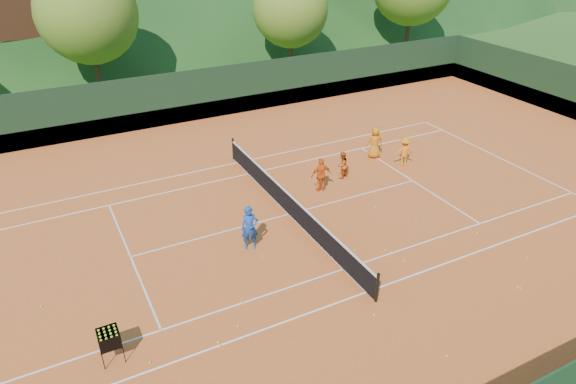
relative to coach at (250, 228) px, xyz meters
name	(u,v)px	position (x,y,z in m)	size (l,w,h in m)	color
ground	(289,215)	(2.34, 1.45, -0.88)	(400.00, 400.00, 0.00)	#2C5119
clay_court	(289,214)	(2.34, 1.45, -0.87)	(40.00, 24.00, 0.02)	#C85520
coach	(250,228)	(0.00, 0.00, 0.00)	(0.63, 0.41, 1.72)	#18469F
student_a	(342,165)	(6.01, 3.24, -0.22)	(0.62, 0.48, 1.28)	#CF5112
student_b	(321,175)	(4.51, 2.57, -0.08)	(0.92, 0.38, 1.57)	orange
student_c	(375,142)	(8.65, 4.38, -0.05)	(0.79, 0.51, 1.62)	orange
student_d	(404,152)	(9.36, 2.95, -0.13)	(0.95, 0.55, 1.47)	orange
tennis_ball_0	(354,250)	(3.29, -1.92, -0.83)	(0.07, 0.07, 0.07)	#BDED27
tennis_ball_1	(477,233)	(8.07, -3.15, -0.83)	(0.07, 0.07, 0.07)	#BDED27
tennis_ball_2	(238,326)	(-1.98, -3.58, -0.83)	(0.07, 0.07, 0.07)	#BDED27
tennis_ball_3	(527,258)	(8.47, -5.14, -0.83)	(0.07, 0.07, 0.07)	#BDED27
tennis_ball_5	(520,288)	(6.90, -6.22, -0.83)	(0.07, 0.07, 0.07)	#BDED27
tennis_ball_7	(374,315)	(1.91, -5.05, -0.83)	(0.07, 0.07, 0.07)	#BDED27
tennis_ball_8	(150,362)	(-4.66, -3.78, -0.83)	(0.07, 0.07, 0.07)	#BDED27
tennis_ball_9	(375,207)	(5.78, 0.24, -0.83)	(0.07, 0.07, 0.07)	#BDED27
tennis_ball_11	(242,302)	(-1.47, -2.67, -0.83)	(0.07, 0.07, 0.07)	#BDED27
tennis_ball_12	(466,227)	(8.01, -2.66, -0.83)	(0.07, 0.07, 0.07)	#BDED27
tennis_ball_13	(220,346)	(-2.73, -4.08, -0.83)	(0.07, 0.07, 0.07)	#BDED27
tennis_ball_14	(385,250)	(4.25, -2.46, -0.83)	(0.07, 0.07, 0.07)	#BDED27
tennis_ball_15	(447,356)	(2.73, -7.33, -0.83)	(0.07, 0.07, 0.07)	#BDED27
tennis_ball_16	(518,287)	(6.88, -6.13, -0.83)	(0.07, 0.07, 0.07)	#BDED27
tennis_ball_17	(263,256)	(0.14, -0.75, -0.83)	(0.07, 0.07, 0.07)	#BDED27
tennis_ball_18	(404,261)	(4.50, -3.27, -0.83)	(0.07, 0.07, 0.07)	#BDED27
tennis_ball_19	(416,220)	(6.63, -1.32, -0.83)	(0.07, 0.07, 0.07)	#BDED27
tennis_ball_21	(41,306)	(-7.12, 0.05, -0.83)	(0.07, 0.07, 0.07)	#BDED27
tennis_ball_23	(218,342)	(-2.74, -3.93, -0.83)	(0.07, 0.07, 0.07)	#BDED27
court_lines	(289,214)	(2.34, 1.45, -0.86)	(23.83, 11.03, 0.00)	white
tennis_net	(289,204)	(2.34, 1.45, -0.36)	(0.10, 12.07, 1.10)	black
perimeter_fence	(289,187)	(2.34, 1.45, 0.39)	(40.40, 24.24, 3.00)	black
ball_hopper	(109,339)	(-5.52, -3.15, -0.11)	(0.57, 0.57, 1.00)	black
tree_b	(87,13)	(-1.66, 21.45, 4.31)	(6.40, 6.40, 8.40)	#402819
tree_c	(291,9)	(12.34, 20.45, 3.66)	(5.60, 5.60, 7.35)	#432C1A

